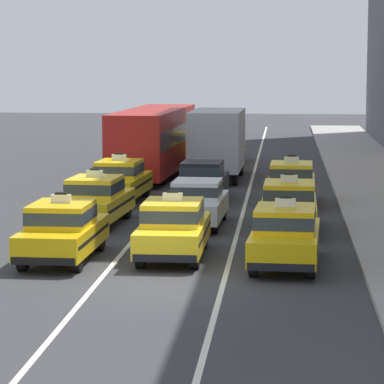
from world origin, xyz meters
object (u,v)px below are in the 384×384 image
object	(u,v)px
taxi_left_nearest	(62,230)
taxi_right_second	(289,205)
taxi_left_fifth	(176,142)
box_truck_center_fourth	(219,141)
taxi_left_second	(96,200)
sedan_center_second	(197,201)
taxi_center_nearest	(173,228)
taxi_right_third	(291,183)
bus_left_fourth	(153,138)
taxi_left_third	(120,180)
sedan_center_third	(202,180)
taxi_right_nearest	(285,235)
taxi_center_fifth	(225,146)

from	to	relation	value
taxi_left_nearest	taxi_right_second	size ratio (longest dim) A/B	1.00
taxi_left_fifth	box_truck_center_fourth	xyz separation A→B (m)	(3.11, -10.62, 0.90)
taxi_left_second	box_truck_center_fourth	distance (m)	14.32
taxi_left_second	sedan_center_second	bearing A→B (deg)	1.42
taxi_center_nearest	sedan_center_second	xyz separation A→B (m)	(0.21, 5.66, -0.03)
taxi_left_nearest	sedan_center_second	size ratio (longest dim) A/B	1.05
taxi_right_third	box_truck_center_fourth	bearing A→B (deg)	111.75
bus_left_fourth	taxi_right_second	xyz separation A→B (m)	(6.46, -15.65, -0.94)
taxi_left_third	taxi_left_second	bearing A→B (deg)	-89.12
sedan_center_third	taxi_left_third	bearing A→B (deg)	-169.58
box_truck_center_fourth	taxi_right_nearest	bearing A→B (deg)	-81.23
taxi_left_second	taxi_right_third	bearing A→B (deg)	39.19
sedan_center_second	taxi_center_fifth	xyz separation A→B (m)	(-0.32, 21.50, 0.03)
taxi_left_third	sedan_center_second	xyz separation A→B (m)	(3.56, -5.62, -0.03)
taxi_left_nearest	taxi_left_second	size ratio (longest dim) A/B	0.99
taxi_right_third	bus_left_fourth	bearing A→B (deg)	125.02
taxi_center_nearest	taxi_center_fifth	xyz separation A→B (m)	(-0.11, 27.16, 0.00)
taxi_left_nearest	taxi_right_third	world-z (taller)	same
bus_left_fourth	sedan_center_second	xyz separation A→B (m)	(3.38, -14.74, -0.97)
sedan_center_second	taxi_right_nearest	size ratio (longest dim) A/B	0.94
taxi_left_fifth	sedan_center_second	xyz separation A→B (m)	(3.29, -24.44, -0.03)
taxi_left_second	taxi_right_third	size ratio (longest dim) A/B	1.01
taxi_left_third	taxi_left_nearest	bearing A→B (deg)	-88.59
taxi_left_second	taxi_left_nearest	bearing A→B (deg)	-88.11
taxi_left_second	sedan_center_second	world-z (taller)	taxi_left_second
taxi_center_nearest	taxi_right_nearest	bearing A→B (deg)	-15.84
box_truck_center_fourth	taxi_left_third	bearing A→B (deg)	-112.43
taxi_left_nearest	taxi_center_nearest	bearing A→B (deg)	12.41
taxi_left_nearest	box_truck_center_fourth	size ratio (longest dim) A/B	0.66
sedan_center_second	taxi_center_nearest	bearing A→B (deg)	-92.14
taxi_left_nearest	box_truck_center_fourth	distance (m)	20.41
taxi_left_nearest	taxi_right_second	distance (m)	8.36
taxi_left_nearest	bus_left_fourth	bearing A→B (deg)	90.31
taxi_left_third	bus_left_fourth	size ratio (longest dim) A/B	0.41
taxi_right_third	taxi_center_nearest	bearing A→B (deg)	-107.19
taxi_right_second	taxi_right_third	bearing A→B (deg)	88.93
taxi_left_third	taxi_center_fifth	bearing A→B (deg)	78.45
taxi_right_third	sedan_center_third	bearing A→B (deg)	166.35
sedan_center_third	taxi_right_nearest	world-z (taller)	taxi_right_nearest
sedan_center_second	box_truck_center_fourth	bearing A→B (deg)	90.75
box_truck_center_fourth	taxi_right_second	bearing A→B (deg)	-77.51
taxi_center_fifth	taxi_left_third	bearing A→B (deg)	-101.55
taxi_left_nearest	sedan_center_third	world-z (taller)	taxi_left_nearest
taxi_center_fifth	taxi_center_nearest	bearing A→B (deg)	-89.78
taxi_left_nearest	taxi_center_nearest	world-z (taller)	same
taxi_left_second	taxi_right_third	xyz separation A→B (m)	(6.67, 5.44, 0.00)
sedan_center_second	taxi_left_third	bearing A→B (deg)	122.39
box_truck_center_fourth	taxi_right_nearest	size ratio (longest dim) A/B	1.51
bus_left_fourth	sedan_center_second	bearing A→B (deg)	-77.08
taxi_right_second	taxi_left_fifth	bearing A→B (deg)	104.12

